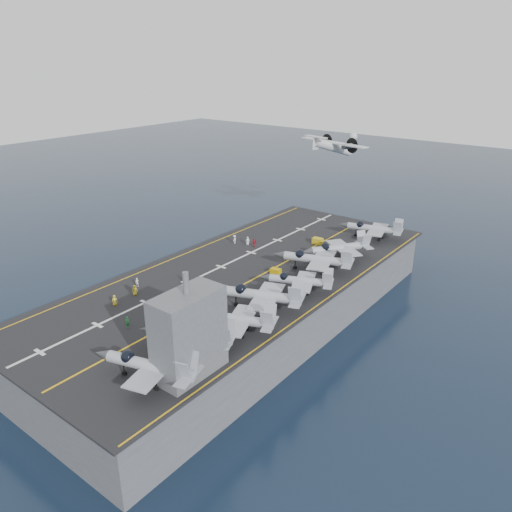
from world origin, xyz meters
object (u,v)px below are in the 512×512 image
Objects in this scene: transport_plane at (333,147)px; tow_cart_a at (185,324)px; fighter_jet_0 at (150,365)px; island_superstructure at (188,324)px.

tow_cart_a is at bearing -76.35° from transport_plane.
fighter_jet_0 is 96.94m from transport_plane.
fighter_jet_0 is (-2.62, -4.77, -4.82)m from island_superstructure.
island_superstructure is 0.85× the size of fighter_jet_0.
island_superstructure is at bearing -71.94° from transport_plane.
fighter_jet_0 is at bearing -74.31° from transport_plane.
fighter_jet_0 is 8.42× the size of tow_cart_a.
transport_plane is at bearing 105.69° from fighter_jet_0.
island_superstructure is 92.62m from transport_plane.
tow_cart_a is 0.08× the size of transport_plane.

